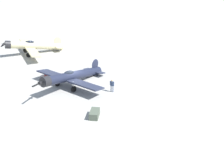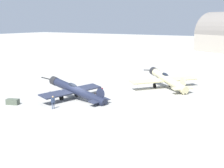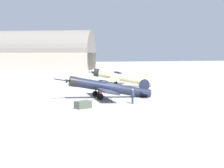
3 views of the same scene
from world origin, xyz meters
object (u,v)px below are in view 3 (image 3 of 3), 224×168
ground_crew_mechanic (133,95)px  fuel_drum (100,90)px  airplane_foreground (108,87)px  airplane_mid_apron (120,77)px  equipment_crate (83,105)px

ground_crew_mechanic → fuel_drum: 11.04m
airplane_foreground → airplane_mid_apron: size_ratio=1.13×
fuel_drum → ground_crew_mechanic: bearing=-179.5°
ground_crew_mechanic → airplane_mid_apron: bearing=76.5°
airplane_foreground → ground_crew_mechanic: size_ratio=7.45×
airplane_foreground → ground_crew_mechanic: bearing=106.4°
airplane_foreground → equipment_crate: size_ratio=6.71×
equipment_crate → fuel_drum: size_ratio=2.17×
fuel_drum → airplane_mid_apron: bearing=-36.7°
airplane_mid_apron → airplane_foreground: bearing=96.2°
airplane_foreground → fuel_drum: airplane_foreground is taller
airplane_foreground → fuel_drum: (5.37, -0.80, -0.93)m
airplane_foreground → ground_crew_mechanic: 5.74m
airplane_mid_apron → equipment_crate: bearing=92.8°
airplane_mid_apron → fuel_drum: airplane_mid_apron is taller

